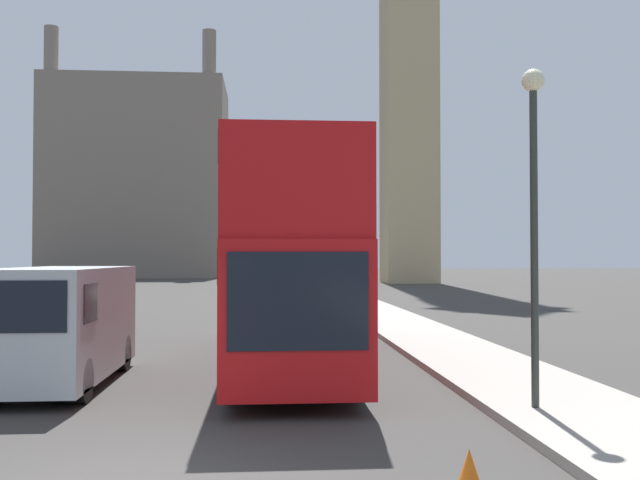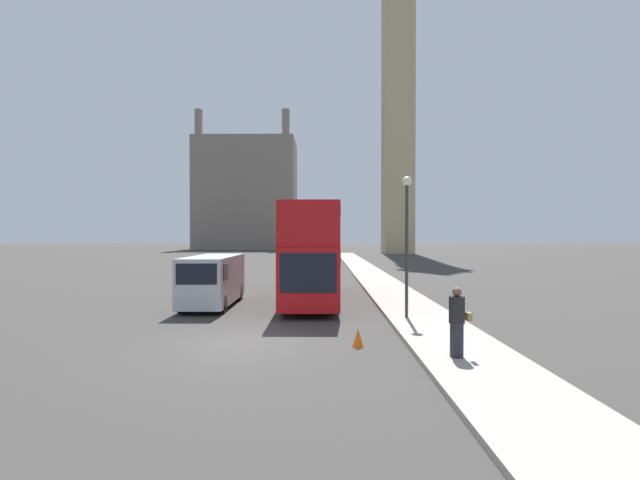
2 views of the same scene
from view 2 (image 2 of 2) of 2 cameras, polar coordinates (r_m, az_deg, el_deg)
name	(u,v)px [view 2 (image 2 of 2)]	position (r m, az deg, el deg)	size (l,w,h in m)	color
ground_plane	(239,343)	(13.52, -10.79, -13.29)	(300.00, 300.00, 0.00)	#383533
sidewalk_strip	(449,340)	(13.80, 16.82, -12.70)	(2.72, 120.00, 0.15)	#9E998E
clock_tower	(398,34)	(83.05, 10.36, 25.41)	(5.47, 5.64, 74.07)	tan
building_block_distant	(247,195)	(100.11, -9.70, 5.99)	(22.13, 13.99, 30.22)	slate
red_double_decker_bus	(312,249)	(21.66, -1.09, -1.16)	(2.47, 11.33, 4.60)	#B71114
white_van	(213,279)	(20.08, -14.13, -5.12)	(1.95, 5.17, 2.29)	#B2B7BC
pedestrian	(457,322)	(11.63, 17.81, -10.38)	(0.56, 0.40, 1.78)	#23232D
street_lamp	(407,224)	(16.44, 11.50, 2.14)	(0.36, 0.36, 5.32)	#2D332D
traffic_cone	(358,338)	(12.76, 5.09, -12.86)	(0.36, 0.36, 0.55)	orange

